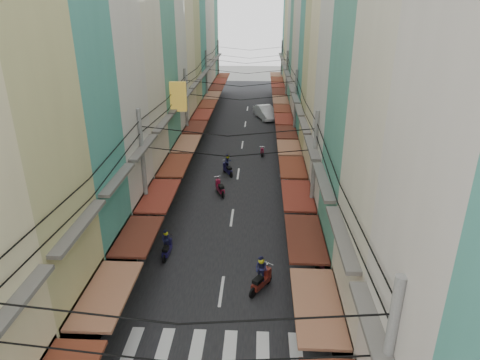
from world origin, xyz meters
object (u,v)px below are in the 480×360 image
(white_car, at_px, (265,119))
(bicycle, at_px, (327,244))
(market_umbrella, at_px, (337,255))
(traffic_sign, at_px, (341,273))

(white_car, bearing_deg, bicycle, -102.80)
(market_umbrella, relative_size, traffic_sign, 0.93)
(bicycle, relative_size, market_umbrella, 0.73)
(white_car, xyz_separation_m, traffic_sign, (3.32, -35.52, 1.89))
(market_umbrella, bearing_deg, traffic_sign, -86.45)
(traffic_sign, bearing_deg, bicycle, 87.43)
(market_umbrella, bearing_deg, white_car, 95.40)
(market_umbrella, bearing_deg, bicycle, 85.99)
(bicycle, distance_m, market_umbrella, 5.07)
(white_car, height_order, traffic_sign, traffic_sign)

